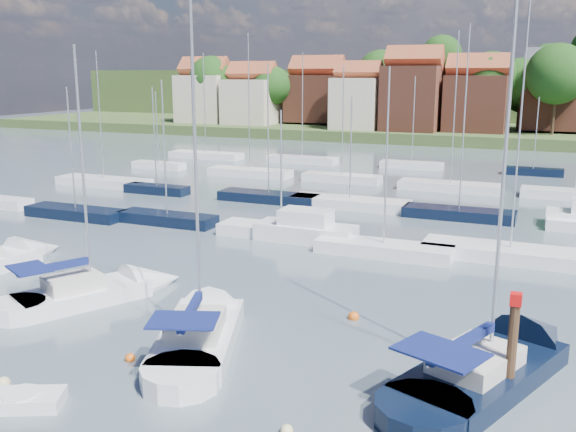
% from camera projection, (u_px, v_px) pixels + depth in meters
% --- Properties ---
extents(ground, '(260.00, 260.00, 0.00)m').
position_uv_depth(ground, '(435.00, 197.00, 60.82)').
color(ground, '#4D5E69').
rests_on(ground, ground).
extents(sailboat_left, '(7.08, 10.31, 13.95)m').
position_uv_depth(sailboat_left, '(103.00, 292.00, 33.44)').
color(sailboat_left, white).
rests_on(sailboat_left, ground).
extents(sailboat_centre, '(6.88, 11.88, 15.68)m').
position_uv_depth(sailboat_centre, '(204.00, 326.00, 28.91)').
color(sailboat_centre, white).
rests_on(sailboat_centre, ground).
extents(sailboat_navy, '(7.75, 13.05, 17.54)m').
position_uv_depth(sailboat_navy, '(503.00, 361.00, 25.41)').
color(sailboat_navy, black).
rests_on(sailboat_navy, ground).
extents(tender, '(3.22, 2.47, 0.63)m').
position_uv_depth(tender, '(21.00, 400.00, 22.62)').
color(tender, white).
rests_on(tender, ground).
extents(timber_piling, '(0.40, 0.40, 6.28)m').
position_uv_depth(timber_piling, '(510.00, 373.00, 23.01)').
color(timber_piling, '#4C331E').
rests_on(timber_piling, ground).
extents(buoy_b, '(0.51, 0.51, 0.51)m').
position_uv_depth(buoy_b, '(4.00, 386.00, 24.17)').
color(buoy_b, beige).
rests_on(buoy_b, ground).
extents(buoy_c, '(0.43, 0.43, 0.43)m').
position_uv_depth(buoy_c, '(130.00, 361.00, 26.28)').
color(buoy_c, '#D85914').
rests_on(buoy_c, ground).
extents(buoy_e, '(0.54, 0.54, 0.54)m').
position_uv_depth(buoy_e, '(354.00, 319.00, 30.73)').
color(buoy_e, '#D85914').
rests_on(buoy_e, ground).
extents(marina_field, '(79.62, 41.41, 15.93)m').
position_uv_depth(marina_field, '(447.00, 203.00, 55.64)').
color(marina_field, white).
rests_on(marina_field, ground).
extents(far_shore_town, '(212.46, 90.00, 22.27)m').
position_uv_depth(far_shore_town, '(524.00, 104.00, 142.10)').
color(far_shore_town, '#42542A').
rests_on(far_shore_town, ground).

